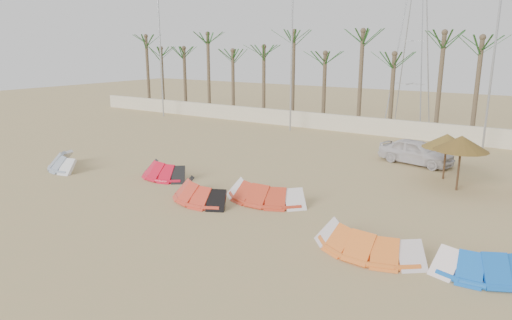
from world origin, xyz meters
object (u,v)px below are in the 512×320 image
Objects in this scene: parasol_mid at (461,143)px; car at (416,152)px; kite_red_mid at (203,190)px; kite_blue at (492,260)px; kite_red_left at (167,169)px; kite_grey at (69,160)px; parasol_left at (447,141)px; kite_red_right at (268,191)px; kite_orange at (371,238)px.

car is at bearing 126.56° from parasol_mid.
kite_red_mid is 0.88× the size of car.
kite_red_mid is 11.49m from kite_blue.
kite_blue is (15.30, -2.21, 0.00)m from kite_red_left.
kite_grey is 1.53× the size of parasol_left.
parasol_left is at bearing 53.61° from kite_red_right.
kite_red_mid is 8.02m from kite_orange.
parasol_left is at bearing -126.70° from car.
kite_red_right is (6.26, -0.18, 0.00)m from kite_red_left.
kite_blue is (9.04, -2.03, -0.00)m from kite_red_right.
parasol_left reaches higher than kite_red_mid.
kite_red_left is at bearing -155.45° from parasol_mid.
parasol_mid reaches higher than kite_red_mid.
kite_orange is (17.71, -1.08, 0.00)m from kite_grey.
kite_grey is 1.18× the size of kite_red_left.
car is (-2.01, 2.33, -1.26)m from parasol_left.
kite_orange is at bearing -159.03° from car.
kite_red_right is 9.69m from parasol_left.
car reaches higher than kite_orange.
kite_grey and kite_red_left have the same top height.
kite_grey is at bearing -153.02° from parasol_left.
kite_red_right is (12.19, 1.40, 0.00)m from kite_grey.
kite_grey is at bearing 179.45° from kite_red_mid.
kite_grey is 17.74m from kite_orange.
kite_red_left is at bearing 156.41° from kite_red_mid.
kite_red_mid is (3.82, -1.67, 0.00)m from kite_red_left.
parasol_left is 0.57× the size of car.
kite_red_left and kite_orange have the same top height.
car is at bearing 62.09° from kite_red_mid.
kite_orange is 1.57× the size of parasol_left.
kite_red_left and kite_blue have the same top height.
car reaches higher than kite_blue.
kite_red_right is at bearing -137.50° from parasol_mid.
kite_red_right is 9.26m from kite_blue.
kite_red_right is 1.57× the size of parasol_left.
car is (-5.37, 12.06, 0.30)m from kite_blue.
kite_grey is at bearing -173.45° from kite_red_right.
kite_red_right is 1.44× the size of parasol_mid.
parasol_left reaches higher than kite_grey.
kite_blue is at bearing -73.30° from parasol_mid.
parasol_left reaches higher than kite_orange.
car reaches higher than kite_grey.
kite_blue is at bearing -70.94° from parasol_left.
parasol_left is (17.86, 9.10, 1.56)m from kite_grey.
kite_red_right is at bearing 155.84° from kite_orange.
parasol_left is (-3.36, 9.73, 1.56)m from kite_blue.
parasol_left is at bearing 26.98° from kite_grey.
parasol_left is (0.15, 10.17, 1.55)m from kite_orange.
kite_red_right is at bearing 172.46° from car.
kite_grey is at bearing 178.29° from kite_blue.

